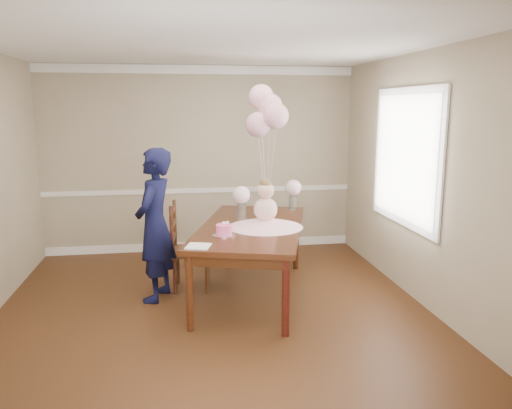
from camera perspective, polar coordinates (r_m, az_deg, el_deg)
name	(u,v)px	position (r m, az deg, el deg)	size (l,w,h in m)	color
floor	(215,316)	(5.26, -4.74, -12.61)	(4.50, 5.00, 0.00)	#321A0C
ceiling	(210,42)	(4.86, -5.27, 18.00)	(4.50, 5.00, 0.02)	white
wall_back	(200,160)	(7.36, -6.38, 5.08)	(4.50, 0.02, 2.70)	gray
wall_front	(249,266)	(2.45, -0.78, -7.02)	(4.50, 0.02, 2.70)	gray
wall_right	(428,181)	(5.51, 19.06, 2.53)	(0.02, 5.00, 2.70)	gray
chair_rail_trim	(201,190)	(7.41, -6.31, 1.60)	(4.50, 0.02, 0.07)	white
crown_molding	(198,70)	(7.32, -6.60, 15.07)	(4.50, 0.02, 0.12)	white
baseboard_trim	(202,245)	(7.59, -6.17, -4.66)	(4.50, 0.02, 0.12)	white
window_frame	(406,157)	(5.92, 16.74, 5.17)	(0.02, 1.66, 1.56)	white
window_blinds	(404,157)	(5.91, 16.58, 5.18)	(0.01, 1.50, 1.40)	white
dining_table_top	(251,228)	(5.57, -0.53, -2.65)	(1.09, 2.18, 0.05)	black
table_apron	(251,235)	(5.59, -0.53, -3.47)	(0.98, 2.07, 0.11)	black
table_leg_fl	(190,293)	(4.84, -7.60, -9.97)	(0.08, 0.08, 0.76)	black
table_leg_fr	(286,297)	(4.70, 3.42, -10.55)	(0.08, 0.08, 0.76)	black
table_leg_bl	(228,239)	(6.70, -3.25, -3.90)	(0.08, 0.08, 0.76)	black
table_leg_br	(296,241)	(6.60, 4.60, -4.15)	(0.08, 0.08, 0.76)	black
baby_skirt	(265,222)	(5.48, 1.08, -2.01)	(0.83, 0.83, 0.11)	#FFBBD0
baby_torso	(265,209)	(5.45, 1.09, -0.56)	(0.26, 0.26, 0.26)	pink
baby_head	(266,191)	(5.41, 1.10, 1.58)	(0.18, 0.18, 0.18)	beige
baby_hair	(266,185)	(5.40, 1.10, 2.26)	(0.13, 0.13, 0.13)	brown
cake_platter	(224,235)	(5.13, -3.68, -3.52)	(0.24, 0.24, 0.01)	#BBBBC0
birthday_cake	(224,230)	(5.12, -3.69, -2.89)	(0.16, 0.16, 0.11)	#FF5095
cake_flower_a	(224,223)	(5.10, -3.70, -2.12)	(0.03, 0.03, 0.03)	white
cake_flower_b	(227,223)	(5.11, -3.29, -2.07)	(0.03, 0.03, 0.03)	white
rose_vase_near	(241,211)	(5.88, -1.68, -0.78)	(0.11, 0.11, 0.17)	silver
roses_near	(241,195)	(5.85, -1.69, 1.10)	(0.21, 0.21, 0.21)	silver
rose_vase_far	(293,203)	(6.41, 4.25, 0.18)	(0.11, 0.11, 0.17)	silver
roses_far	(293,188)	(6.38, 4.27, 1.91)	(0.21, 0.21, 0.21)	silver
napkin	(198,246)	(4.75, -6.61, -4.75)	(0.22, 0.22, 0.01)	white
balloon_weight	(267,213)	(6.13, 1.23, -1.02)	(0.04, 0.04, 0.02)	silver
balloon_a	(258,125)	(6.01, 0.23, 9.10)	(0.30, 0.30, 0.30)	#E4A1BA
balloon_b	(276,116)	(5.93, 2.29, 10.11)	(0.30, 0.30, 0.30)	#EAA6BE
balloon_c	(270,106)	(6.10, 1.60, 11.17)	(0.30, 0.30, 0.30)	#ECA7C5
balloon_d	(261,97)	(6.13, 0.59, 12.19)	(0.30, 0.30, 0.30)	#FFB4D5
balloon_ribbon_a	(262,176)	(6.06, 0.74, 3.22)	(0.00, 0.00, 0.91)	white
balloon_ribbon_b	(271,172)	(6.01, 1.74, 3.68)	(0.00, 0.00, 1.02)	white
balloon_ribbon_c	(268,167)	(6.09, 1.41, 4.30)	(0.00, 0.00, 1.13)	silver
balloon_ribbon_d	(264,162)	(6.10, 0.91, 4.82)	(0.00, 0.00, 1.24)	white
dining_chair_seat	(191,251)	(5.90, -7.39, -5.31)	(0.45, 0.45, 0.05)	#341D0E
chair_leg_fl	(175,276)	(5.82, -9.26, -8.07)	(0.04, 0.04, 0.44)	#33160D
chair_leg_fr	(207,275)	(5.79, -5.64, -8.06)	(0.04, 0.04, 0.44)	#371C0F
chair_leg_bl	(178,266)	(6.16, -8.92, -6.96)	(0.04, 0.04, 0.44)	#351B0E
chair_leg_br	(208,265)	(6.14, -5.51, -6.95)	(0.04, 0.04, 0.44)	#351B0E
chair_back_post_l	(172,231)	(5.67, -9.63, -2.98)	(0.04, 0.04, 0.57)	#3B1410
chair_back_post_r	(175,223)	(6.02, -9.26, -2.14)	(0.04, 0.04, 0.57)	#3C2210
chair_slat_low	(174,237)	(5.88, -9.40, -3.70)	(0.03, 0.40, 0.05)	#331C0E
chair_slat_mid	(173,224)	(5.84, -9.45, -2.17)	(0.03, 0.40, 0.05)	#3B2210
chair_slat_top	(173,210)	(5.80, -9.50, -0.61)	(0.03, 0.40, 0.05)	#3C2110
woman	(155,225)	(5.56, -11.48, -2.33)	(0.61, 0.41, 1.69)	black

